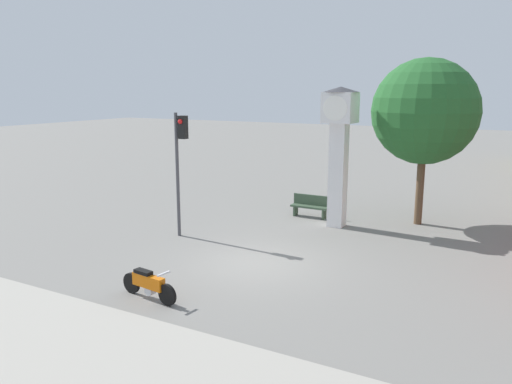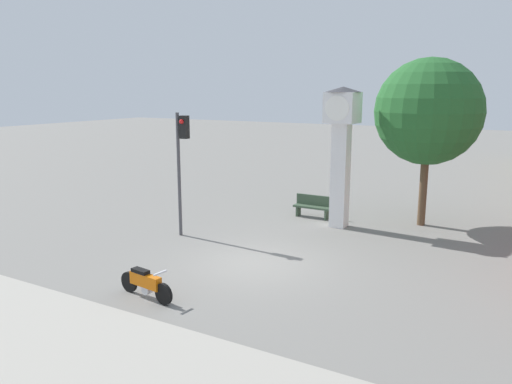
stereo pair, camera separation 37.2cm
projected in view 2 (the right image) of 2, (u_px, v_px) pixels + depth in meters
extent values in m
plane|color=slate|center=(256.00, 263.00, 15.35)|extent=(120.00, 120.00, 0.00)
cylinder|color=black|center=(164.00, 294.00, 12.34)|extent=(0.56, 0.16, 0.55)
cylinder|color=black|center=(129.00, 282.00, 13.12)|extent=(0.56, 0.16, 0.55)
cube|color=orange|center=(146.00, 280.00, 12.69)|extent=(1.02, 0.33, 0.33)
cube|color=black|center=(140.00, 271.00, 12.75)|extent=(0.54, 0.28, 0.09)
cylinder|color=silver|center=(147.00, 289.00, 12.70)|extent=(0.28, 0.21, 0.26)
cube|color=silver|center=(160.00, 273.00, 12.29)|extent=(0.11, 0.41, 0.04)
cube|color=white|center=(340.00, 176.00, 19.05)|extent=(0.60, 0.60, 4.01)
cube|color=white|center=(343.00, 108.00, 18.54)|extent=(1.14, 1.14, 1.14)
cylinder|color=white|center=(337.00, 108.00, 18.04)|extent=(0.91, 0.02, 0.91)
cone|color=#333338|center=(343.00, 89.00, 18.40)|extent=(1.37, 1.37, 0.20)
cylinder|color=#47474C|center=(179.00, 175.00, 17.86)|extent=(0.12, 0.12, 4.45)
cube|color=black|center=(184.00, 127.00, 17.36)|extent=(0.28, 0.24, 0.80)
sphere|color=red|center=(181.00, 122.00, 17.20)|extent=(0.16, 0.16, 0.16)
cylinder|color=brown|center=(423.00, 190.00, 19.41)|extent=(0.30, 0.30, 2.81)
sphere|color=#235B28|center=(428.00, 112.00, 18.80)|extent=(4.03, 4.03, 4.03)
cube|color=#384C38|center=(312.00, 207.00, 20.71)|extent=(1.60, 0.44, 0.08)
cube|color=#384C38|center=(314.00, 200.00, 20.82)|extent=(1.60, 0.06, 0.44)
cube|color=#384C38|center=(298.00, 211.00, 21.07)|extent=(0.08, 0.35, 0.41)
cube|color=#384C38|center=(327.00, 215.00, 20.45)|extent=(0.08, 0.35, 0.41)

